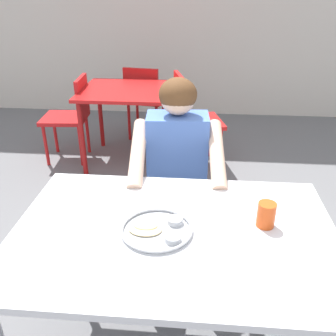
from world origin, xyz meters
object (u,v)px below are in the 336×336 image
(table_foreground, at_px, (174,244))
(chair_red_far, at_px, (144,97))
(table_background_red, at_px, (131,98))
(drinking_cup, at_px, (266,214))
(chair_red_left, at_px, (72,113))
(thali_tray, at_px, (158,230))
(chair_foreground, at_px, (177,182))
(chair_red_right, at_px, (191,115))
(diner_foreground, at_px, (177,168))

(table_foreground, xyz_separation_m, chair_red_far, (-0.53, 2.75, -0.19))
(table_background_red, bearing_deg, drinking_cup, -66.21)
(chair_red_left, bearing_deg, chair_red_far, 44.12)
(thali_tray, distance_m, chair_red_far, 2.81)
(table_foreground, height_order, thali_tray, thali_tray)
(table_foreground, bearing_deg, table_background_red, 104.52)
(chair_foreground, bearing_deg, chair_red_left, 130.51)
(table_background_red, relative_size, chair_red_right, 1.04)
(thali_tray, height_order, drinking_cup, drinking_cup)
(drinking_cup, bearing_deg, chair_foreground, 117.20)
(chair_red_left, height_order, chair_red_right, chair_red_right)
(table_background_red, xyz_separation_m, chair_red_left, (-0.59, -0.01, -0.16))
(drinking_cup, bearing_deg, chair_red_right, 99.98)
(drinking_cup, distance_m, diner_foreground, 0.69)
(table_background_red, distance_m, chair_red_left, 0.61)
(diner_foreground, relative_size, chair_red_left, 1.43)
(chair_foreground, xyz_separation_m, chair_red_far, (-0.49, 1.90, -0.00))
(chair_red_far, bearing_deg, table_background_red, -93.25)
(diner_foreground, bearing_deg, chair_red_far, 103.22)
(chair_foreground, bearing_deg, thali_tray, -91.54)
(table_background_red, xyz_separation_m, chair_red_right, (0.56, -0.06, -0.13))
(chair_foreground, distance_m, diner_foreground, 0.31)
(diner_foreground, height_order, chair_red_left, diner_foreground)
(diner_foreground, distance_m, chair_red_far, 2.19)
(thali_tray, height_order, chair_red_right, chair_red_right)
(thali_tray, distance_m, diner_foreground, 0.65)
(drinking_cup, bearing_deg, diner_foreground, 124.80)
(drinking_cup, xyz_separation_m, chair_red_far, (-0.89, 2.68, -0.31))
(chair_foreground, bearing_deg, chair_red_right, 87.96)
(thali_tray, bearing_deg, diner_foreground, 87.04)
(drinking_cup, relative_size, chair_red_right, 0.12)
(diner_foreground, bearing_deg, chair_red_left, 126.42)
(chair_foreground, bearing_deg, diner_foreground, -87.34)
(diner_foreground, relative_size, table_background_red, 1.28)
(table_foreground, distance_m, diner_foreground, 0.63)
(diner_foreground, xyz_separation_m, chair_red_right, (0.03, 1.47, -0.19))
(diner_foreground, xyz_separation_m, chair_red_far, (-0.50, 2.12, -0.22))
(diner_foreground, relative_size, chair_red_right, 1.33)
(drinking_cup, height_order, table_background_red, drinking_cup)
(chair_red_left, bearing_deg, table_foreground, -61.88)
(chair_foreground, xyz_separation_m, table_background_red, (-0.52, 1.31, 0.15))
(chair_red_left, bearing_deg, chair_red_right, -2.27)
(thali_tray, xyz_separation_m, table_background_red, (-0.50, 2.17, -0.12))
(drinking_cup, relative_size, chair_foreground, 0.12)
(chair_foreground, bearing_deg, drinking_cup, -62.80)
(table_foreground, relative_size, chair_foreground, 1.52)
(chair_red_left, bearing_deg, drinking_cup, -54.01)
(chair_foreground, bearing_deg, table_background_red, 111.66)
(drinking_cup, xyz_separation_m, table_background_red, (-0.92, 2.09, -0.16))
(chair_red_left, height_order, chair_red_far, chair_red_left)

